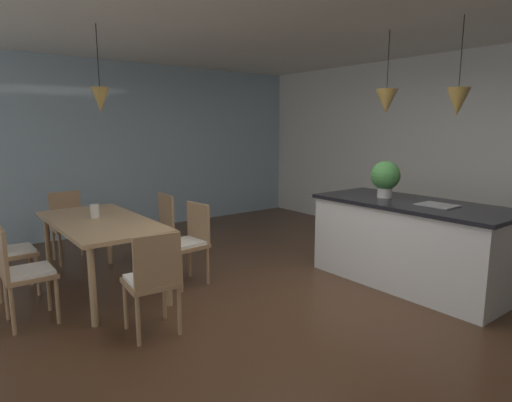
# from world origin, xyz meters

# --- Properties ---
(ground_plane) EXTENTS (10.00, 8.40, 0.04)m
(ground_plane) POSITION_xyz_m (0.00, 0.00, -0.02)
(ground_plane) COLOR #4C301E
(wall_back_kitchen) EXTENTS (10.00, 0.12, 2.70)m
(wall_back_kitchen) POSITION_xyz_m (0.00, 3.26, 1.35)
(wall_back_kitchen) COLOR white
(wall_back_kitchen) RESTS_ON ground_plane
(window_wall_left_glazing) EXTENTS (0.06, 8.40, 2.70)m
(window_wall_left_glazing) POSITION_xyz_m (-4.06, 0.00, 1.35)
(window_wall_left_glazing) COLOR #9EB7C6
(window_wall_left_glazing) RESTS_ON ground_plane
(dining_table) EXTENTS (1.79, 0.86, 0.74)m
(dining_table) POSITION_xyz_m (-1.64, -1.27, 0.67)
(dining_table) COLOR tan
(dining_table) RESTS_ON ground_plane
(chair_far_left) EXTENTS (0.41, 0.41, 0.87)m
(chair_far_left) POSITION_xyz_m (-2.04, -0.47, 0.47)
(chair_far_left) COLOR #A87F56
(chair_far_left) RESTS_ON ground_plane
(chair_kitchen_end) EXTENTS (0.43, 0.43, 0.87)m
(chair_kitchen_end) POSITION_xyz_m (-0.38, -1.28, 0.47)
(chair_kitchen_end) COLOR #A87F56
(chair_kitchen_end) RESTS_ON ground_plane
(chair_near_left) EXTENTS (0.40, 0.40, 0.87)m
(chair_near_left) POSITION_xyz_m (-2.04, -2.07, 0.47)
(chair_near_left) COLOR #A87F56
(chair_near_left) RESTS_ON ground_plane
(chair_window_end) EXTENTS (0.40, 0.40, 0.87)m
(chair_window_end) POSITION_xyz_m (-2.90, -1.27, 0.47)
(chair_window_end) COLOR #A87F56
(chair_window_end) RESTS_ON ground_plane
(chair_near_right) EXTENTS (0.40, 0.40, 0.87)m
(chair_near_right) POSITION_xyz_m (-1.24, -2.07, 0.47)
(chair_near_right) COLOR #A87F56
(chair_near_right) RESTS_ON ground_plane
(chair_far_right) EXTENTS (0.44, 0.44, 0.87)m
(chair_far_right) POSITION_xyz_m (-1.24, -0.47, 0.47)
(chair_far_right) COLOR #A87F56
(chair_far_right) RESTS_ON ground_plane
(kitchen_island) EXTENTS (2.06, 0.93, 0.91)m
(kitchen_island) POSITION_xyz_m (0.22, 1.42, 0.46)
(kitchen_island) COLOR white
(kitchen_island) RESTS_ON ground_plane
(pendant_over_table) EXTENTS (0.19, 0.19, 0.87)m
(pendant_over_table) POSITION_xyz_m (-1.80, -1.14, 1.96)
(pendant_over_table) COLOR black
(pendant_over_island_main) EXTENTS (0.23, 0.23, 0.87)m
(pendant_over_island_main) POSITION_xyz_m (-0.18, 1.42, 1.96)
(pendant_over_island_main) COLOR black
(pendant_over_island_aux) EXTENTS (0.22, 0.22, 0.91)m
(pendant_over_island_aux) POSITION_xyz_m (0.62, 1.42, 1.92)
(pendant_over_island_aux) COLOR black
(potted_plant_on_island) EXTENTS (0.32, 0.32, 0.41)m
(potted_plant_on_island) POSITION_xyz_m (-0.14, 1.42, 1.13)
(potted_plant_on_island) COLOR beige
(potted_plant_on_island) RESTS_ON kitchen_island
(vase_on_dining_table) EXTENTS (0.09, 0.09, 0.14)m
(vase_on_dining_table) POSITION_xyz_m (-1.79, -1.27, 0.81)
(vase_on_dining_table) COLOR silver
(vase_on_dining_table) RESTS_ON dining_table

